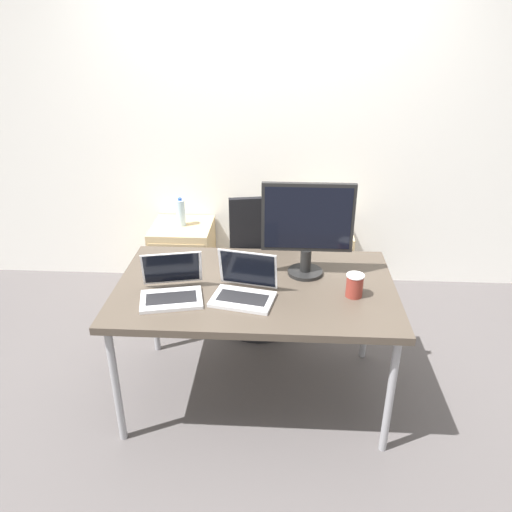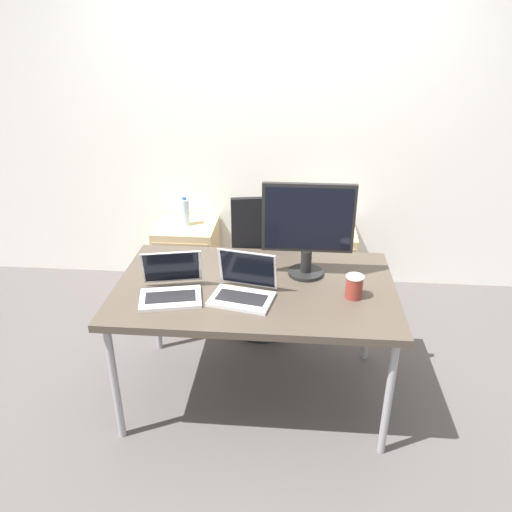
{
  "view_description": "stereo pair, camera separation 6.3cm",
  "coord_description": "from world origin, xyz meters",
  "px_view_note": "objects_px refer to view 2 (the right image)",
  "views": [
    {
      "loc": [
        0.13,
        -2.34,
        2.06
      ],
      "look_at": [
        0.0,
        0.05,
        0.89
      ],
      "focal_mm": 35.0,
      "sensor_mm": 36.0,
      "label": 1
    },
    {
      "loc": [
        0.2,
        -2.34,
        2.06
      ],
      "look_at": [
        0.0,
        0.05,
        0.89
      ],
      "focal_mm": 35.0,
      "sensor_mm": 36.0,
      "label": 2
    }
  ],
  "objects_px": {
    "laptop_right": "(244,289)",
    "water_bottle": "(185,212)",
    "cabinet_left": "(188,257)",
    "laptop_left": "(171,287)",
    "coffee_cup_brown": "(354,287)",
    "monitor": "(308,227)",
    "coffee_cup_white": "(233,268)",
    "cabinet_right": "(323,262)",
    "office_chair": "(263,279)"
  },
  "relations": [
    {
      "from": "cabinet_left",
      "to": "coffee_cup_white",
      "type": "xyz_separation_m",
      "value": [
        0.52,
        -1.14,
        0.51
      ]
    },
    {
      "from": "cabinet_left",
      "to": "cabinet_right",
      "type": "distance_m",
      "value": 1.09
    },
    {
      "from": "laptop_left",
      "to": "monitor",
      "type": "bearing_deg",
      "value": 22.71
    },
    {
      "from": "laptop_left",
      "to": "coffee_cup_white",
      "type": "xyz_separation_m",
      "value": [
        0.29,
        0.24,
        0.0
      ]
    },
    {
      "from": "coffee_cup_brown",
      "to": "cabinet_left",
      "type": "bearing_deg",
      "value": 131.52
    },
    {
      "from": "laptop_left",
      "to": "laptop_right",
      "type": "distance_m",
      "value": 0.37
    },
    {
      "from": "water_bottle",
      "to": "monitor",
      "type": "distance_m",
      "value": 1.47
    },
    {
      "from": "cabinet_left",
      "to": "laptop_left",
      "type": "distance_m",
      "value": 1.48
    },
    {
      "from": "cabinet_right",
      "to": "water_bottle",
      "type": "relative_size",
      "value": 2.51
    },
    {
      "from": "water_bottle",
      "to": "monitor",
      "type": "xyz_separation_m",
      "value": [
        0.92,
        -1.08,
        0.36
      ]
    },
    {
      "from": "office_chair",
      "to": "laptop_right",
      "type": "distance_m",
      "value": 0.92
    },
    {
      "from": "office_chair",
      "to": "monitor",
      "type": "height_order",
      "value": "monitor"
    },
    {
      "from": "water_bottle",
      "to": "coffee_cup_brown",
      "type": "height_order",
      "value": "coffee_cup_brown"
    },
    {
      "from": "cabinet_right",
      "to": "laptop_right",
      "type": "distance_m",
      "value": 1.53
    },
    {
      "from": "laptop_left",
      "to": "coffee_cup_white",
      "type": "bearing_deg",
      "value": 38.78
    },
    {
      "from": "office_chair",
      "to": "coffee_cup_brown",
      "type": "relative_size",
      "value": 8.6
    },
    {
      "from": "office_chair",
      "to": "monitor",
      "type": "relative_size",
      "value": 2.0
    },
    {
      "from": "cabinet_left",
      "to": "water_bottle",
      "type": "bearing_deg",
      "value": 90.0
    },
    {
      "from": "laptop_left",
      "to": "coffee_cup_brown",
      "type": "relative_size",
      "value": 2.84
    },
    {
      "from": "cabinet_left",
      "to": "cabinet_right",
      "type": "relative_size",
      "value": 1.0
    },
    {
      "from": "office_chair",
      "to": "coffee_cup_white",
      "type": "relative_size",
      "value": 10.21
    },
    {
      "from": "office_chair",
      "to": "coffee_cup_brown",
      "type": "bearing_deg",
      "value": -56.76
    },
    {
      "from": "cabinet_left",
      "to": "laptop_right",
      "type": "height_order",
      "value": "laptop_right"
    },
    {
      "from": "cabinet_left",
      "to": "laptop_left",
      "type": "bearing_deg",
      "value": -80.6
    },
    {
      "from": "coffee_cup_white",
      "to": "laptop_right",
      "type": "bearing_deg",
      "value": -70.15
    },
    {
      "from": "office_chair",
      "to": "laptop_right",
      "type": "height_order",
      "value": "office_chair"
    },
    {
      "from": "laptop_right",
      "to": "cabinet_left",
      "type": "bearing_deg",
      "value": 113.89
    },
    {
      "from": "cabinet_right",
      "to": "monitor",
      "type": "height_order",
      "value": "monitor"
    },
    {
      "from": "cabinet_left",
      "to": "cabinet_right",
      "type": "bearing_deg",
      "value": 0.0
    },
    {
      "from": "coffee_cup_white",
      "to": "coffee_cup_brown",
      "type": "bearing_deg",
      "value": -15.46
    },
    {
      "from": "laptop_right",
      "to": "monitor",
      "type": "xyz_separation_m",
      "value": [
        0.32,
        0.27,
        0.24
      ]
    },
    {
      "from": "cabinet_left",
      "to": "laptop_right",
      "type": "xyz_separation_m",
      "value": [
        0.6,
        -1.36,
        0.51
      ]
    },
    {
      "from": "cabinet_right",
      "to": "laptop_left",
      "type": "height_order",
      "value": "laptop_left"
    },
    {
      "from": "laptop_left",
      "to": "coffee_cup_white",
      "type": "distance_m",
      "value": 0.38
    },
    {
      "from": "water_bottle",
      "to": "laptop_left",
      "type": "relative_size",
      "value": 0.65
    },
    {
      "from": "cabinet_right",
      "to": "water_bottle",
      "type": "bearing_deg",
      "value": 179.88
    },
    {
      "from": "cabinet_right",
      "to": "laptop_left",
      "type": "xyz_separation_m",
      "value": [
        -0.86,
        -1.37,
        0.51
      ]
    },
    {
      "from": "office_chair",
      "to": "cabinet_right",
      "type": "relative_size",
      "value": 1.87
    },
    {
      "from": "cabinet_right",
      "to": "monitor",
      "type": "bearing_deg",
      "value": -98.8
    },
    {
      "from": "cabinet_right",
      "to": "coffee_cup_brown",
      "type": "relative_size",
      "value": 4.6
    },
    {
      "from": "coffee_cup_brown",
      "to": "monitor",
      "type": "bearing_deg",
      "value": 136.39
    },
    {
      "from": "water_bottle",
      "to": "cabinet_right",
      "type": "bearing_deg",
      "value": -0.12
    },
    {
      "from": "laptop_right",
      "to": "coffee_cup_white",
      "type": "bearing_deg",
      "value": 109.85
    },
    {
      "from": "cabinet_right",
      "to": "laptop_left",
      "type": "bearing_deg",
      "value": -122.09
    },
    {
      "from": "laptop_right",
      "to": "monitor",
      "type": "height_order",
      "value": "monitor"
    },
    {
      "from": "water_bottle",
      "to": "coffee_cup_white",
      "type": "relative_size",
      "value": 2.18
    },
    {
      "from": "cabinet_left",
      "to": "coffee_cup_white",
      "type": "distance_m",
      "value": 1.35
    },
    {
      "from": "cabinet_right",
      "to": "office_chair",
      "type": "bearing_deg",
      "value": -130.29
    },
    {
      "from": "laptop_right",
      "to": "water_bottle",
      "type": "bearing_deg",
      "value": 113.85
    },
    {
      "from": "monitor",
      "to": "coffee_cup_brown",
      "type": "xyz_separation_m",
      "value": [
        0.24,
        -0.23,
        -0.22
      ]
    }
  ]
}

